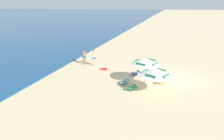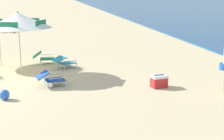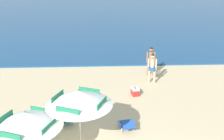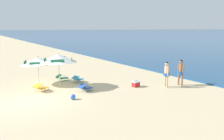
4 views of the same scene
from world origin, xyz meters
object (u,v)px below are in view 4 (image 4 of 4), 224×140
(beach_umbrella_striped_main, at_px, (58,58))
(cooler_box, at_px, (136,84))
(person_standing_near_shore, at_px, (166,73))
(person_standing_beside, at_px, (181,71))
(lounge_chair_beside_umbrella, at_px, (62,77))
(beach_ball, at_px, (73,97))
(lounge_chair_spare_folded, at_px, (85,87))
(beach_umbrella_striped_second, at_px, (38,61))
(lounge_chair_facing_sea, at_px, (78,79))
(lounge_chair_under_umbrella, at_px, (41,87))

(beach_umbrella_striped_main, height_order, cooler_box, beach_umbrella_striped_main)
(person_standing_near_shore, xyz_separation_m, person_standing_beside, (0.14, 1.22, 0.03))
(lounge_chair_beside_umbrella, distance_m, beach_ball, 4.90)
(lounge_chair_spare_folded, bearing_deg, person_standing_near_shore, 68.97)
(beach_umbrella_striped_main, bearing_deg, cooler_box, 59.89)
(beach_umbrella_striped_main, xyz_separation_m, cooler_box, (2.60, 4.49, -1.79))
(beach_umbrella_striped_second, bearing_deg, beach_umbrella_striped_main, 29.27)
(person_standing_near_shore, xyz_separation_m, beach_ball, (-0.78, -6.41, -0.87))
(beach_ball, bearing_deg, lounge_chair_facing_sea, 152.91)
(person_standing_beside, relative_size, beach_ball, 6.05)
(lounge_chair_facing_sea, relative_size, beach_ball, 3.39)
(lounge_chair_facing_sea, height_order, cooler_box, lounge_chair_facing_sea)
(person_standing_near_shore, relative_size, cooler_box, 3.23)
(lounge_chair_spare_folded, relative_size, person_standing_beside, 0.54)
(person_standing_near_shore, bearing_deg, beach_umbrella_striped_second, -127.57)
(beach_umbrella_striped_main, bearing_deg, lounge_chair_beside_umbrella, 155.59)
(beach_umbrella_striped_second, relative_size, lounge_chair_beside_umbrella, 3.53)
(beach_umbrella_striped_main, bearing_deg, lounge_chair_under_umbrella, -75.25)
(lounge_chair_facing_sea, bearing_deg, person_standing_near_shore, 45.38)
(person_standing_beside, bearing_deg, lounge_chair_beside_umbrella, -130.97)
(person_standing_beside, bearing_deg, lounge_chair_under_umbrella, -112.20)
(person_standing_beside, bearing_deg, beach_ball, -96.87)
(cooler_box, distance_m, beach_ball, 4.77)
(beach_umbrella_striped_main, distance_m, lounge_chair_under_umbrella, 2.21)
(lounge_chair_spare_folded, xyz_separation_m, person_standing_beside, (2.09, 6.32, 0.78))
(lounge_chair_beside_umbrella, height_order, person_standing_near_shore, person_standing_near_shore)
(lounge_chair_beside_umbrella, height_order, lounge_chair_spare_folded, lounge_chair_beside_umbrella)
(lounge_chair_facing_sea, distance_m, cooler_box, 4.36)
(lounge_chair_facing_sea, height_order, person_standing_beside, person_standing_beside)
(lounge_chair_facing_sea, xyz_separation_m, person_standing_near_shore, (4.47, 4.53, 0.74))
(beach_umbrella_striped_second, xyz_separation_m, lounge_chair_spare_folded, (3.50, 2.00, -1.41))
(beach_umbrella_striped_main, distance_m, lounge_chair_facing_sea, 2.46)
(beach_ball, bearing_deg, beach_umbrella_striped_main, 175.05)
(beach_umbrella_striped_main, distance_m, person_standing_near_shore, 7.29)
(lounge_chair_under_umbrella, bearing_deg, beach_umbrella_striped_main, 104.75)
(beach_ball, bearing_deg, lounge_chair_spare_folded, 131.66)
(lounge_chair_facing_sea, bearing_deg, lounge_chair_beside_umbrella, -143.40)
(lounge_chair_spare_folded, xyz_separation_m, beach_ball, (1.17, -1.32, -0.12))
(lounge_chair_facing_sea, bearing_deg, lounge_chair_spare_folded, -12.70)
(lounge_chair_under_umbrella, xyz_separation_m, person_standing_beside, (3.56, 8.72, 0.77))
(beach_umbrella_striped_main, relative_size, person_standing_beside, 1.88)
(beach_ball, bearing_deg, lounge_chair_beside_umbrella, 167.39)
(lounge_chair_under_umbrella, bearing_deg, beach_ball, 22.43)
(lounge_chair_spare_folded, bearing_deg, beach_umbrella_striped_main, -149.85)
(lounge_chair_spare_folded, distance_m, beach_ball, 1.77)
(beach_umbrella_striped_second, relative_size, cooler_box, 5.86)
(beach_umbrella_striped_second, xyz_separation_m, beach_ball, (4.67, 0.68, -1.53))
(lounge_chair_facing_sea, height_order, beach_ball, lounge_chair_facing_sea)
(lounge_chair_under_umbrella, distance_m, lounge_chair_beside_umbrella, 3.04)
(person_standing_beside, bearing_deg, lounge_chair_spare_folded, -108.34)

